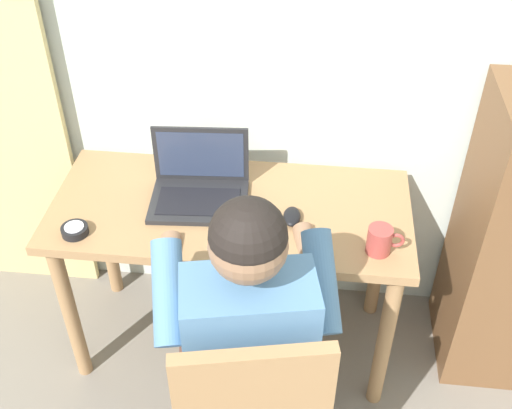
{
  "coord_description": "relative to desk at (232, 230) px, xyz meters",
  "views": [
    {
      "loc": [
        -0.0,
        0.15,
        2.14
      ],
      "look_at": [
        -0.18,
        1.74,
        0.82
      ],
      "focal_mm": 44.28,
      "sensor_mm": 36.0,
      "label": 1
    }
  ],
  "objects": [
    {
      "name": "chair",
      "position": [
        0.15,
        -0.64,
        -0.11
      ],
      "size": [
        0.49,
        0.48,
        0.9
      ],
      "color": "brown",
      "rests_on": "ground_plane"
    },
    {
      "name": "desk",
      "position": [
        0.0,
        0.0,
        0.0
      ],
      "size": [
        1.27,
        0.57,
        0.72
      ],
      "color": "#9E754C",
      "rests_on": "ground_plane"
    },
    {
      "name": "wall_back",
      "position": [
        0.28,
        0.36,
        0.64
      ],
      "size": [
        4.8,
        0.05,
        2.5
      ],
      "primitive_type": "cube",
      "color": "silver",
      "rests_on": "ground_plane"
    },
    {
      "name": "computer_mouse",
      "position": [
        0.22,
        -0.05,
        0.13
      ],
      "size": [
        0.06,
        0.1,
        0.03
      ],
      "primitive_type": "ellipsoid",
      "rotation": [
        0.0,
        0.0,
        0.02
      ],
      "color": "black",
      "rests_on": "desk"
    },
    {
      "name": "coffee_mug",
      "position": [
        0.51,
        -0.17,
        0.16
      ],
      "size": [
        0.12,
        0.08,
        0.09
      ],
      "color": "#9E3D38",
      "rests_on": "desk"
    },
    {
      "name": "laptop",
      "position": [
        -0.11,
        0.04,
        0.16
      ],
      "size": [
        0.36,
        0.27,
        0.24
      ],
      "color": "#232326",
      "rests_on": "desk"
    },
    {
      "name": "person_seated",
      "position": [
        0.11,
        -0.46,
        0.07
      ],
      "size": [
        0.61,
        0.64,
        1.21
      ],
      "color": "#4C4C4C",
      "rests_on": "ground_plane"
    },
    {
      "name": "desk_clock",
      "position": [
        -0.49,
        -0.2,
        0.12
      ],
      "size": [
        0.09,
        0.09,
        0.03
      ],
      "color": "black",
      "rests_on": "desk"
    }
  ]
}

